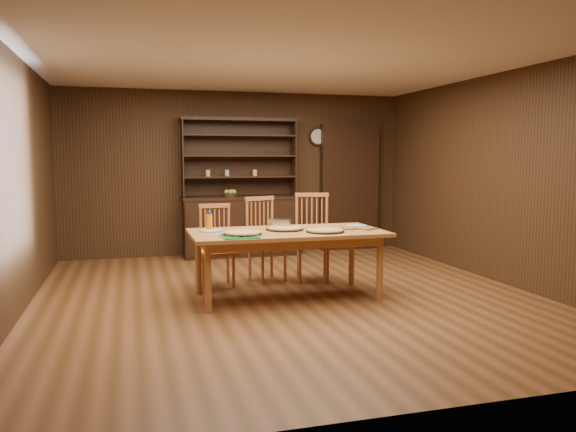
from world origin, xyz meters
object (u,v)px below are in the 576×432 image
object	(u,v)px
china_hutch	(241,218)
chair_center	(264,236)
dining_table	(287,237)
chair_left	(217,243)
chair_right	(312,234)
juice_bottle	(209,222)

from	to	relation	value
china_hutch	chair_center	bearing A→B (deg)	-91.95
china_hutch	dining_table	size ratio (longest dim) A/B	1.02
dining_table	chair_left	size ratio (longest dim) A/B	2.13
china_hutch	chair_left	xyz separation A→B (m)	(-0.68, -2.00, -0.07)
dining_table	chair_right	distance (m)	1.01
dining_table	chair_left	distance (m)	1.05
dining_table	chair_right	xyz separation A→B (m)	(0.57, 0.83, -0.09)
dining_table	china_hutch	bearing A→B (deg)	89.62
chair_left	juice_bottle	distance (m)	0.62
china_hutch	chair_right	distance (m)	2.04
chair_right	juice_bottle	bearing A→B (deg)	-144.73
chair_right	juice_bottle	world-z (taller)	chair_right
dining_table	chair_right	size ratio (longest dim) A/B	1.92
chair_left	chair_center	bearing A→B (deg)	8.37
dining_table	juice_bottle	world-z (taller)	juice_bottle
chair_center	chair_left	bearing A→B (deg)	173.26
dining_table	juice_bottle	bearing A→B (deg)	160.61
dining_table	chair_left	bearing A→B (deg)	129.75
chair_center	chair_right	size ratio (longest dim) A/B	0.96
dining_table	juice_bottle	distance (m)	0.89
chair_left	chair_right	distance (m)	1.24
dining_table	juice_bottle	size ratio (longest dim) A/B	10.14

